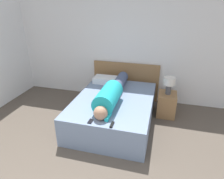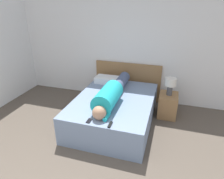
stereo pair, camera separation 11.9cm
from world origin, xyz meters
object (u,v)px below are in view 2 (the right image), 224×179
Objects in this scene: table_lamp at (170,84)px; person_lying at (111,94)px; nightstand at (168,105)px; tv_remote at (110,125)px; pillow_near_headboard at (108,80)px; cell_phone at (89,121)px; bed at (114,110)px.

table_lamp is 0.20× the size of person_lying.
nightstand is 1.68m from tv_remote.
nightstand is at bearing -6.52° from pillow_near_headboard.
tv_remote is at bearing -119.06° from table_lamp.
pillow_near_headboard is 1.60m from cell_phone.
bed is 0.92m from cell_phone.
bed is 0.94m from tv_remote.
pillow_near_headboard is 4.42× the size of cell_phone.
nightstand is (1.00, 0.57, -0.02)m from bed.
bed is 14.98× the size of cell_phone.
table_lamp is 2.76× the size of cell_phone.
tv_remote is (0.55, -1.60, -0.06)m from pillow_near_headboard.
nightstand is at bearing 63.43° from table_lamp.
person_lying is 13.82× the size of cell_phone.
table_lamp reaches higher than tv_remote.
table_lamp reaches higher than cell_phone.
tv_remote is (-0.80, -1.44, 0.30)m from nightstand.
tv_remote is 1.15× the size of cell_phone.
table_lamp is (1.00, 0.57, 0.46)m from bed.
nightstand is 1.41m from pillow_near_headboard.
nightstand is 1.30m from person_lying.
tv_remote is at bearing -119.06° from nightstand.
pillow_near_headboard is at bearing 97.41° from cell_phone.
person_lying reaches higher than tv_remote.
nightstand is 1.34× the size of table_lamp.
cell_phone is at bearing -128.73° from nightstand.
cell_phone is (-0.15, -0.87, 0.27)m from bed.
pillow_near_headboard reaches higher than nightstand.
bed is at bearing -150.38° from nightstand.
bed is 5.43× the size of table_lamp.
bed is 3.39× the size of pillow_near_headboard.
table_lamp is 1.85m from cell_phone.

